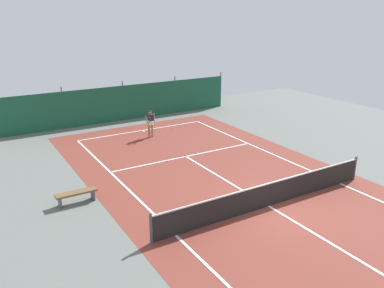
{
  "coord_description": "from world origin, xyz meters",
  "views": [
    {
      "loc": [
        -9.62,
        -10.28,
        7.21
      ],
      "look_at": [
        -0.04,
        5.72,
        0.9
      ],
      "focal_mm": 36.97,
      "sensor_mm": 36.0,
      "label": 1
    }
  ],
  "objects_px": {
    "tennis_player": "(150,122)",
    "courtside_bench": "(76,194)",
    "tennis_net": "(269,194)",
    "tennis_ball_by_sideline": "(167,161)",
    "tennis_ball_midcourt": "(172,128)",
    "tennis_ball_near_player": "(186,126)",
    "parked_car": "(163,95)"
  },
  "relations": [
    {
      "from": "tennis_ball_midcourt",
      "to": "parked_car",
      "type": "relative_size",
      "value": 0.02
    },
    {
      "from": "tennis_net",
      "to": "tennis_ball_midcourt",
      "type": "xyz_separation_m",
      "value": [
        1.84,
        11.39,
        -0.48
      ]
    },
    {
      "from": "tennis_ball_near_player",
      "to": "parked_car",
      "type": "bearing_deg",
      "value": 76.68
    },
    {
      "from": "tennis_ball_near_player",
      "to": "parked_car",
      "type": "relative_size",
      "value": 0.02
    },
    {
      "from": "tennis_ball_near_player",
      "to": "tennis_net",
      "type": "bearing_deg",
      "value": -104.2
    },
    {
      "from": "tennis_ball_near_player",
      "to": "courtside_bench",
      "type": "relative_size",
      "value": 0.04
    },
    {
      "from": "tennis_player",
      "to": "tennis_ball_near_player",
      "type": "xyz_separation_m",
      "value": [
        3.0,
        0.96,
        -0.93
      ]
    },
    {
      "from": "courtside_bench",
      "to": "tennis_net",
      "type": "bearing_deg",
      "value": -32.95
    },
    {
      "from": "tennis_net",
      "to": "tennis_ball_by_sideline",
      "type": "relative_size",
      "value": 153.33
    },
    {
      "from": "parked_car",
      "to": "courtside_bench",
      "type": "bearing_deg",
      "value": -135.01
    },
    {
      "from": "tennis_player",
      "to": "courtside_bench",
      "type": "height_order",
      "value": "tennis_player"
    },
    {
      "from": "tennis_net",
      "to": "courtside_bench",
      "type": "distance_m",
      "value": 7.52
    },
    {
      "from": "courtside_bench",
      "to": "parked_car",
      "type": "bearing_deg",
      "value": 51.63
    },
    {
      "from": "tennis_ball_near_player",
      "to": "courtside_bench",
      "type": "xyz_separation_m",
      "value": [
        -9.18,
        -7.27,
        0.34
      ]
    },
    {
      "from": "tennis_net",
      "to": "tennis_ball_midcourt",
      "type": "distance_m",
      "value": 11.55
    },
    {
      "from": "tennis_ball_by_sideline",
      "to": "parked_car",
      "type": "bearing_deg",
      "value": 64.02
    },
    {
      "from": "tennis_player",
      "to": "tennis_net",
      "type": "bearing_deg",
      "value": 96.22
    },
    {
      "from": "tennis_ball_near_player",
      "to": "tennis_player",
      "type": "bearing_deg",
      "value": -162.17
    },
    {
      "from": "parked_car",
      "to": "courtside_bench",
      "type": "height_order",
      "value": "parked_car"
    },
    {
      "from": "tennis_player",
      "to": "tennis_ball_near_player",
      "type": "relative_size",
      "value": 24.85
    },
    {
      "from": "tennis_net",
      "to": "tennis_ball_by_sideline",
      "type": "distance_m",
      "value": 6.41
    },
    {
      "from": "tennis_ball_midcourt",
      "to": "parked_car",
      "type": "xyz_separation_m",
      "value": [
        2.5,
        6.15,
        0.81
      ]
    },
    {
      "from": "tennis_ball_midcourt",
      "to": "parked_car",
      "type": "bearing_deg",
      "value": 67.87
    },
    {
      "from": "tennis_ball_by_sideline",
      "to": "tennis_player",
      "type": "bearing_deg",
      "value": 76.07
    },
    {
      "from": "courtside_bench",
      "to": "tennis_ball_near_player",
      "type": "bearing_deg",
      "value": 38.35
    },
    {
      "from": "tennis_ball_midcourt",
      "to": "courtside_bench",
      "type": "distance_m",
      "value": 10.94
    },
    {
      "from": "tennis_ball_midcourt",
      "to": "tennis_ball_near_player",
      "type": "bearing_deg",
      "value": -1.82
    },
    {
      "from": "tennis_net",
      "to": "tennis_player",
      "type": "bearing_deg",
      "value": 90.7
    },
    {
      "from": "tennis_ball_by_sideline",
      "to": "courtside_bench",
      "type": "distance_m",
      "value": 5.63
    },
    {
      "from": "courtside_bench",
      "to": "tennis_ball_by_sideline",
      "type": "bearing_deg",
      "value": 23.08
    },
    {
      "from": "tennis_ball_by_sideline",
      "to": "parked_car",
      "type": "xyz_separation_m",
      "value": [
        5.48,
        11.25,
        0.81
      ]
    },
    {
      "from": "tennis_ball_by_sideline",
      "to": "tennis_ball_near_player",
      "type": "bearing_deg",
      "value": 51.59
    }
  ]
}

